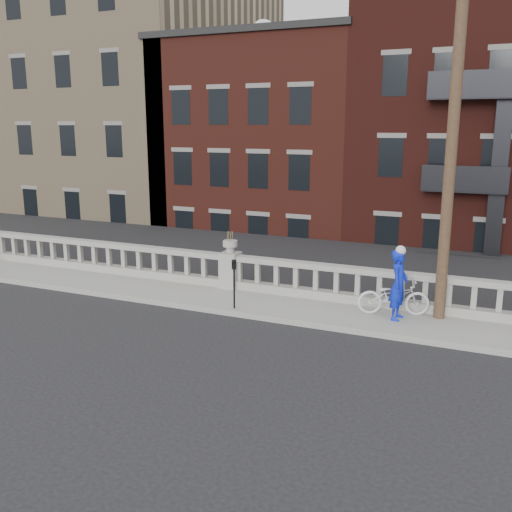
{
  "coord_description": "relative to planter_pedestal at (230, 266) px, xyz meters",
  "views": [
    {
      "loc": [
        7.51,
        -11.19,
        5.06
      ],
      "look_at": [
        1.19,
        3.2,
        1.41
      ],
      "focal_mm": 40.0,
      "sensor_mm": 36.0,
      "label": 1
    }
  ],
  "objects": [
    {
      "name": "sidewalk",
      "position": [
        0.0,
        -0.95,
        -0.76
      ],
      "size": [
        32.0,
        2.2,
        0.15
      ],
      "primitive_type": "cube",
      "color": "gray",
      "rests_on": "ground"
    },
    {
      "name": "bicycle",
      "position": [
        5.05,
        -0.56,
        -0.19
      ],
      "size": [
        1.96,
        1.2,
        0.97
      ],
      "primitive_type": "imported",
      "rotation": [
        0.0,
        0.0,
        1.89
      ],
      "color": "silver",
      "rests_on": "sidewalk"
    },
    {
      "name": "utility_pole",
      "position": [
        6.2,
        -0.35,
        4.41
      ],
      "size": [
        1.6,
        0.28,
        10.0
      ],
      "color": "#422D1E",
      "rests_on": "sidewalk"
    },
    {
      "name": "cyclist",
      "position": [
        5.22,
        -0.89,
        0.23
      ],
      "size": [
        0.5,
        0.71,
        1.82
      ],
      "primitive_type": "imported",
      "rotation": [
        0.0,
        0.0,
        1.46
      ],
      "color": "#0E22D2",
      "rests_on": "sidewalk"
    },
    {
      "name": "parking_meter_b",
      "position": [
        1.0,
        -1.8,
        0.17
      ],
      "size": [
        0.1,
        0.09,
        1.36
      ],
      "color": "black",
      "rests_on": "sidewalk"
    },
    {
      "name": "balustrade",
      "position": [
        0.0,
        0.0,
        -0.19
      ],
      "size": [
        28.0,
        0.34,
        1.03
      ],
      "color": "gray",
      "rests_on": "sidewalk"
    },
    {
      "name": "ground",
      "position": [
        0.0,
        -3.95,
        -0.83
      ],
      "size": [
        120.0,
        120.0,
        0.0
      ],
      "primitive_type": "plane",
      "color": "black",
      "rests_on": "ground"
    },
    {
      "name": "planter_pedestal",
      "position": [
        0.0,
        0.0,
        0.0
      ],
      "size": [
        0.55,
        0.55,
        1.76
      ],
      "color": "gray",
      "rests_on": "sidewalk"
    },
    {
      "name": "lower_level",
      "position": [
        0.56,
        19.09,
        1.8
      ],
      "size": [
        80.0,
        44.0,
        20.8
      ],
      "color": "#605E59",
      "rests_on": "ground"
    }
  ]
}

